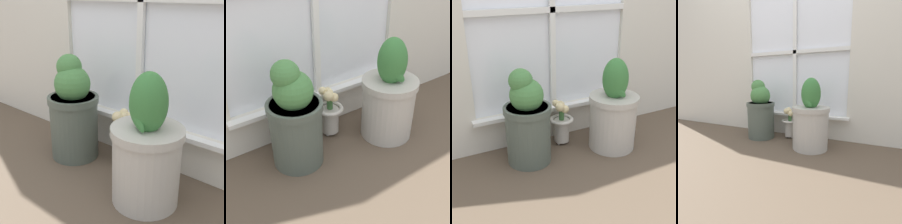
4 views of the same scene
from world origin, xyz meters
The scene contains 5 objects.
ground_plane centered at (0.00, 0.00, 0.00)m, with size 10.00×10.00×0.00m, color brown.
wall_with_window centered at (0.00, 0.54, 1.28)m, with size 4.40×0.10×2.50m.
potted_plant_left centered at (-0.28, 0.29, 0.27)m, with size 0.29×0.29×0.60m.
potted_plant_right centered at (0.28, 0.20, 0.25)m, with size 0.32×0.32×0.61m.
flower_vase centered at (0.00, 0.39, 0.16)m, with size 0.16×0.16×0.32m.
Camera 4 is at (0.72, -1.21, 0.58)m, focal length 28.00 mm.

